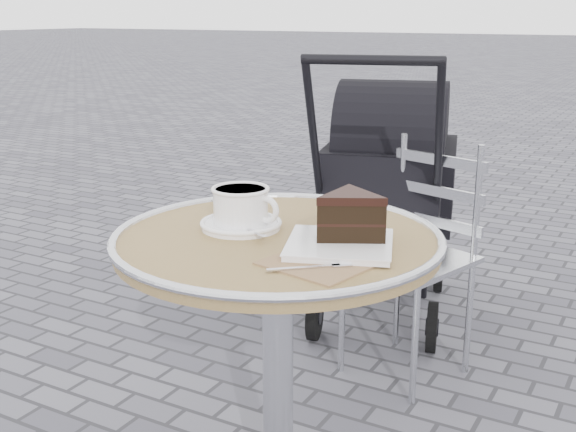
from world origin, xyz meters
The scene contains 5 objects.
cafe_table centered at (0.00, 0.00, 0.57)m, with size 0.72×0.72×0.74m.
cappuccino_set centered at (-0.10, 0.01, 0.77)m, with size 0.19×0.18×0.09m.
cake_plate_set centered at (0.16, 0.00, 0.78)m, with size 0.27×0.34×0.11m.
bistro_chair centered at (0.02, 0.95, 0.49)m, with size 0.45×0.45×0.79m.
baby_stroller centered at (-0.28, 1.38, 0.48)m, with size 0.72×1.11×1.07m.
Camera 1 is at (0.74, -1.29, 1.20)m, focal length 45.00 mm.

